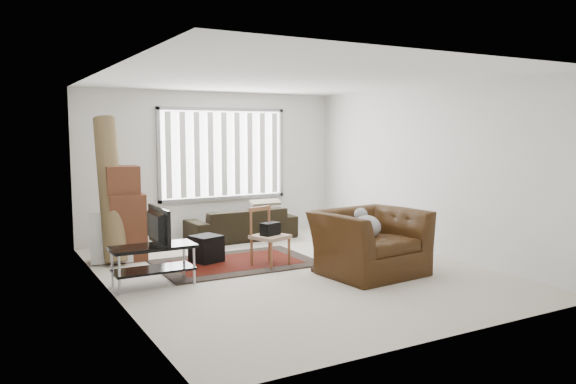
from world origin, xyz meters
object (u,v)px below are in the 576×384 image
moving_boxes (125,216)px  side_chair (269,234)px  tv_stand (153,257)px  armchair (370,238)px  sofa (241,219)px

moving_boxes → side_chair: moving_boxes is taller
tv_stand → armchair: armchair is taller
side_chair → armchair: bearing=-68.4°
tv_stand → moving_boxes: (0.04, 1.67, 0.29)m
tv_stand → armchair: 2.93m
tv_stand → side_chair: bearing=7.9°
sofa → armchair: (0.52, -3.13, 0.13)m
side_chair → armchair: (0.99, -1.11, 0.03)m
tv_stand → moving_boxes: size_ratio=0.73×
side_chair → sofa: bearing=56.8°
armchair → sofa: bearing=94.3°
side_chair → armchair: armchair is taller
sofa → moving_boxes: bearing=14.4°
sofa → armchair: size_ratio=1.35×
sofa → side_chair: side_chair is taller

